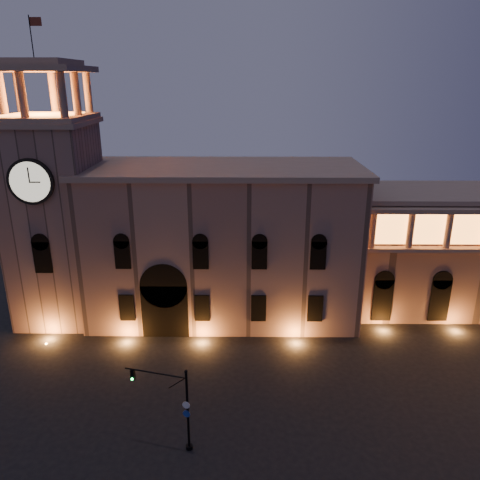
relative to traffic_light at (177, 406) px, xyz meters
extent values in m
plane|color=black|center=(4.50, 0.06, -3.67)|extent=(160.00, 160.00, 0.00)
cube|color=#8A675A|center=(2.50, 22.06, 4.83)|extent=(30.00, 12.00, 17.00)
cube|color=gray|center=(2.50, 22.06, 13.63)|extent=(30.80, 12.80, 0.60)
cube|color=black|center=(-3.50, 16.66, -0.67)|extent=(5.00, 1.40, 6.00)
cylinder|color=black|center=(-3.50, 16.66, 2.33)|extent=(5.00, 1.40, 5.00)
cube|color=orange|center=(-3.50, 16.46, -0.87)|extent=(4.20, 0.20, 5.00)
cube|color=#8A675A|center=(-16.00, 21.06, 7.33)|extent=(9.00, 9.00, 22.00)
cube|color=gray|center=(-16.00, 21.06, 18.58)|extent=(9.80, 9.80, 0.50)
cylinder|color=black|center=(-16.00, 16.38, 13.33)|extent=(4.60, 0.35, 4.60)
cylinder|color=beige|center=(-16.00, 16.24, 13.33)|extent=(4.00, 0.12, 4.00)
cube|color=gray|center=(-16.00, 21.06, 19.08)|extent=(9.40, 9.40, 0.50)
cube|color=orange|center=(-16.00, 21.06, 19.38)|extent=(6.80, 6.80, 0.15)
cylinder|color=gray|center=(-16.00, 17.26, 21.43)|extent=(0.76, 0.76, 4.20)
cylinder|color=gray|center=(-12.20, 17.26, 21.43)|extent=(0.76, 0.76, 4.20)
cylinder|color=gray|center=(-19.80, 24.86, 21.43)|extent=(0.76, 0.76, 4.20)
cylinder|color=gray|center=(-16.00, 24.86, 21.43)|extent=(0.76, 0.76, 4.20)
cylinder|color=gray|center=(-12.20, 24.86, 21.43)|extent=(0.76, 0.76, 4.20)
cylinder|color=gray|center=(-19.80, 21.06, 21.43)|extent=(0.76, 0.76, 4.20)
cylinder|color=gray|center=(-12.20, 21.06, 21.43)|extent=(0.76, 0.76, 4.20)
cube|color=gray|center=(-16.00, 21.06, 23.83)|extent=(9.80, 9.80, 0.60)
cube|color=gray|center=(-16.00, 21.06, 24.43)|extent=(7.50, 7.50, 0.60)
cylinder|color=black|center=(-16.00, 21.06, 26.73)|extent=(0.10, 0.10, 4.00)
plane|color=#5F271B|center=(-15.40, 21.06, 28.13)|extent=(1.20, 0.00, 1.20)
cylinder|color=gray|center=(18.50, 18.56, 7.83)|extent=(0.70, 0.70, 4.00)
cylinder|color=gray|center=(22.50, 18.56, 7.83)|extent=(0.70, 0.70, 4.00)
cylinder|color=gray|center=(26.50, 18.56, 7.83)|extent=(0.70, 0.70, 4.00)
cylinder|color=black|center=(0.83, -0.21, -0.29)|extent=(0.19, 0.19, 6.75)
cylinder|color=black|center=(0.83, -0.21, -3.52)|extent=(0.54, 0.54, 0.29)
sphere|color=black|center=(0.83, -0.21, 3.18)|extent=(0.27, 0.27, 0.27)
cylinder|color=black|center=(-1.50, 0.40, 2.60)|extent=(4.70, 1.33, 0.12)
cube|color=black|center=(-3.28, 0.86, 2.12)|extent=(0.35, 0.33, 0.82)
cylinder|color=#0CE53F|center=(-3.31, 0.71, 1.85)|extent=(0.19, 0.12, 0.17)
cylinder|color=silver|center=(0.75, -0.33, 0.38)|extent=(0.57, 0.18, 0.58)
cylinder|color=navy|center=(0.75, -0.33, -0.39)|extent=(0.57, 0.18, 0.58)
camera|label=1|loc=(4.94, -28.52, 22.81)|focal=35.00mm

